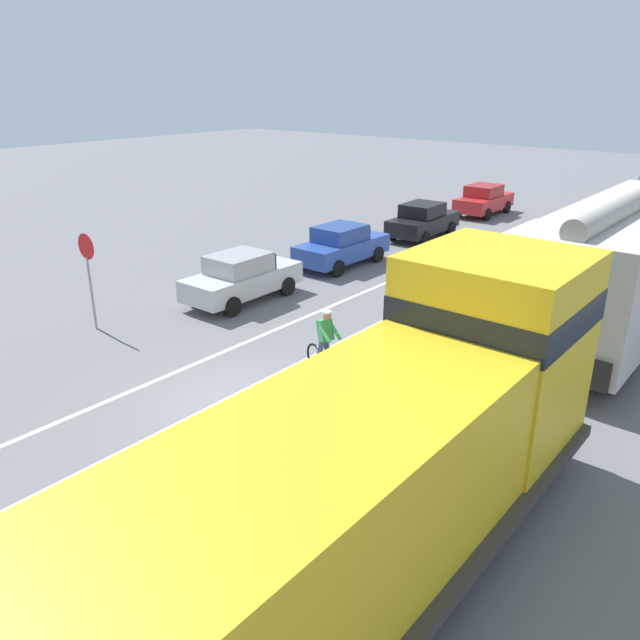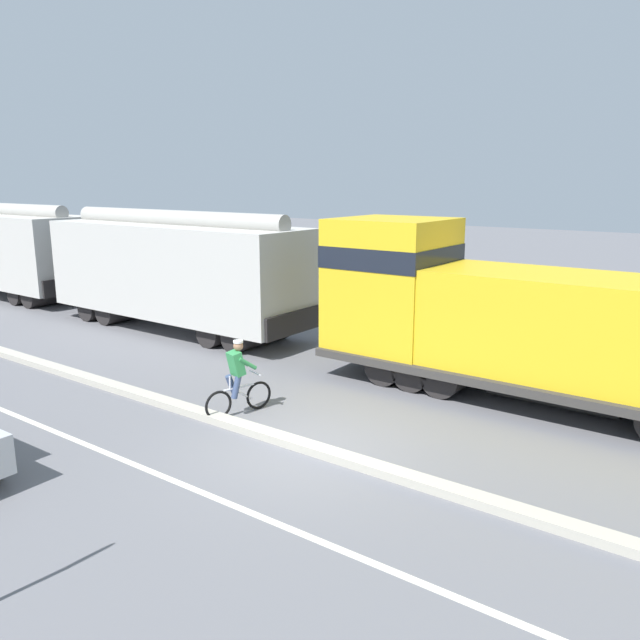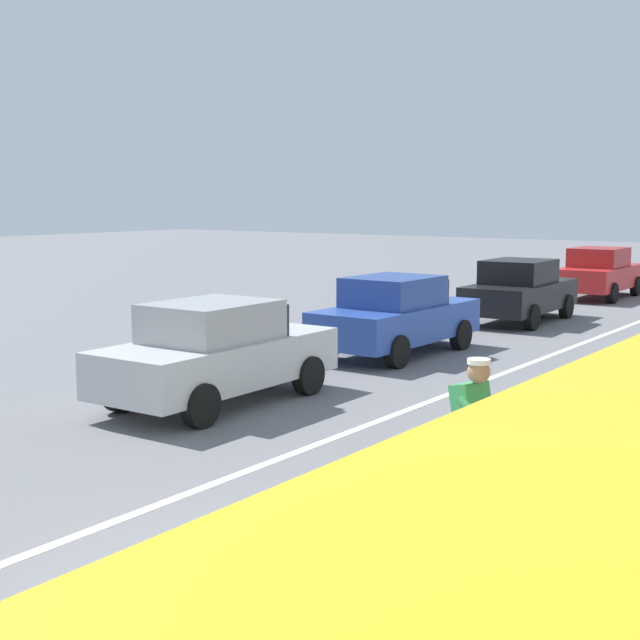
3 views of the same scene
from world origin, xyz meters
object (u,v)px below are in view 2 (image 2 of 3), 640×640
(locomotive, at_px, (522,326))
(hopper_car_middle, at_px, (4,250))
(hopper_car_lead, at_px, (176,271))
(cyclist, at_px, (238,380))

(locomotive, xyz_separation_m, hopper_car_middle, (0.00, 23.76, 0.28))
(hopper_car_lead, relative_size, hopper_car_middle, 1.00)
(hopper_car_middle, xyz_separation_m, cyclist, (-4.76, -19.02, -1.26))
(locomotive, distance_m, hopper_car_middle, 23.76)
(hopper_car_lead, xyz_separation_m, cyclist, (-4.76, -7.42, -1.26))
(hopper_car_lead, bearing_deg, hopper_car_middle, 90.00)
(cyclist, bearing_deg, hopper_car_middle, 75.96)
(cyclist, bearing_deg, locomotive, -44.91)
(locomotive, xyz_separation_m, hopper_car_lead, (0.00, 12.16, 0.28))
(locomotive, height_order, hopper_car_lead, locomotive)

